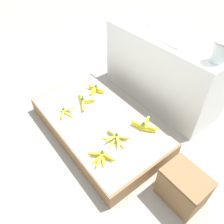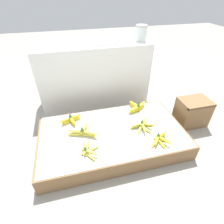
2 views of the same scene
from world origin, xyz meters
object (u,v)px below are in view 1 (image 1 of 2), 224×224
banana_bunch_middle_midleft (116,138)px  banana_bunch_front_midleft (102,156)px  wooden_crate (183,187)px  foam_tray_white (156,24)px  banana_bunch_back_left (95,89)px  banana_bunch_back_midleft (144,125)px  banana_bunch_middle_left (84,101)px  banana_bunch_front_left (65,112)px  glass_jar (220,51)px

banana_bunch_middle_midleft → banana_bunch_front_midleft: bearing=-70.1°
wooden_crate → foam_tray_white: 1.51m
banana_bunch_middle_midleft → banana_bunch_back_left: bearing=159.8°
wooden_crate → banana_bunch_middle_midleft: 0.61m
wooden_crate → banana_bunch_back_midleft: size_ratio=1.27×
banana_bunch_front_midleft → banana_bunch_middle_left: 0.65m
banana_bunch_front_left → banana_bunch_middle_left: bearing=92.6°
glass_jar → foam_tray_white: glass_jar is taller
banana_bunch_middle_left → glass_jar: 1.21m
banana_bunch_back_left → banana_bunch_back_midleft: banana_bunch_back_midleft is taller
banana_bunch_front_left → foam_tray_white: (-0.01, 1.08, 0.54)m
banana_bunch_front_left → banana_bunch_back_left: (-0.10, 0.40, 0.01)m
banana_bunch_middle_left → glass_jar: (0.76, 0.72, 0.60)m
banana_bunch_middle_midleft → banana_bunch_back_midleft: (0.04, 0.27, 0.01)m
banana_bunch_front_midleft → banana_bunch_back_midleft: (-0.03, 0.47, 0.01)m
banana_bunch_middle_midleft → banana_bunch_back_midleft: banana_bunch_back_midleft is taller
wooden_crate → banana_bunch_back_left: bearing=174.3°
wooden_crate → banana_bunch_middle_left: (-1.14, -0.07, 0.05)m
banana_bunch_middle_midleft → foam_tray_white: bearing=120.5°
wooden_crate → foam_tray_white: (-1.14, 0.81, 0.58)m
banana_bunch_middle_midleft → banana_bunch_back_left: banana_bunch_back_left is taller
banana_bunch_front_left → banana_bunch_front_midleft: banana_bunch_front_midleft is taller
wooden_crate → banana_bunch_front_midleft: (-0.53, -0.31, 0.04)m
wooden_crate → banana_bunch_front_left: 1.16m
banana_bunch_middle_midleft → foam_tray_white: 1.19m
banana_bunch_back_left → foam_tray_white: 0.87m
banana_bunch_front_left → banana_bunch_back_left: bearing=103.9°
banana_bunch_front_midleft → foam_tray_white: 1.38m
banana_bunch_front_midleft → banana_bunch_middle_left: size_ratio=0.77×
banana_bunch_front_midleft → banana_bunch_back_left: (-0.70, 0.43, 0.01)m
banana_bunch_back_midleft → glass_jar: size_ratio=1.49×
banana_bunch_back_midleft → banana_bunch_back_left: bearing=-176.7°
wooden_crate → banana_bunch_middle_left: wooden_crate is taller
glass_jar → foam_tray_white: bearing=168.8°
banana_bunch_front_midleft → banana_bunch_middle_midleft: 0.21m
banana_bunch_back_midleft → banana_bunch_middle_midleft: bearing=-99.4°
wooden_crate → banana_bunch_front_midleft: bearing=-149.9°
banana_bunch_front_left → banana_bunch_middle_midleft: banana_bunch_middle_midleft is taller
banana_bunch_middle_left → foam_tray_white: 1.02m
glass_jar → foam_tray_white: size_ratio=0.67×
foam_tray_white → banana_bunch_middle_midleft: bearing=-59.5°
glass_jar → banana_bunch_front_left: bearing=-128.9°
banana_bunch_front_left → banana_bunch_middle_left: banana_bunch_middle_left is taller
banana_bunch_front_left → glass_jar: (0.75, 0.93, 0.61)m
wooden_crate → foam_tray_white: foam_tray_white is taller
banana_bunch_back_left → glass_jar: (0.85, 0.53, 0.60)m
banana_bunch_middle_left → banana_bunch_middle_midleft: size_ratio=1.08×
foam_tray_white → banana_bunch_front_left: bearing=-89.5°
banana_bunch_back_left → banana_bunch_front_midleft: bearing=-31.5°
banana_bunch_front_left → glass_jar: size_ratio=1.44×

